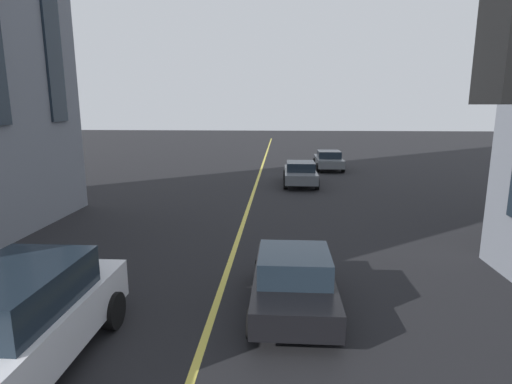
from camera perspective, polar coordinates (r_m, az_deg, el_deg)
lane_centre_line at (r=19.84m, az=-0.76°, el=-1.25°), size 80.00×0.16×0.01m
car_black_near at (r=9.37m, az=5.28°, el=-12.07°), size 3.90×1.89×1.40m
car_grey_parked_b at (r=24.02m, az=6.20°, el=2.68°), size 4.40×1.95×1.37m
car_grey_far at (r=30.30m, az=10.08°, el=4.45°), size 4.40×1.95×1.37m
car_white_mid at (r=8.18m, az=-30.30°, el=-15.38°), size 4.70×2.14×1.88m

